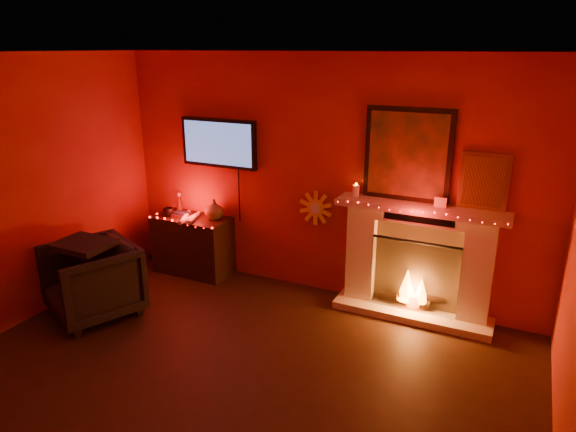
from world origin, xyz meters
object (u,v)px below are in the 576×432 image
fireplace (417,250)px  tv (219,143)px  console_table (194,243)px  armchair (92,280)px  sunburst_clock (316,208)px

fireplace → tv: bearing=178.5°
fireplace → console_table: fireplace is taller
tv → armchair: size_ratio=1.43×
tv → sunburst_clock: tv is taller
tv → console_table: (-0.31, -0.19, -1.25)m
tv → sunburst_clock: (1.25, 0.03, -0.65)m
tv → sunburst_clock: bearing=1.2°
tv → armchair: 2.10m
sunburst_clock → armchair: bearing=-139.7°
console_table → sunburst_clock: bearing=7.9°
tv → console_table: bearing=-148.8°
fireplace → console_table: 2.78m
sunburst_clock → console_table: sunburst_clock is taller
console_table → armchair: console_table is taller
fireplace → console_table: (-2.75, -0.13, -0.33)m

